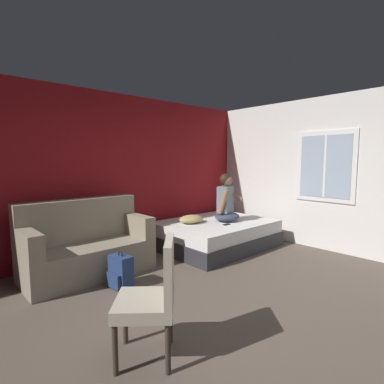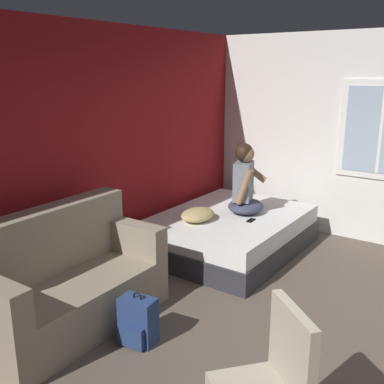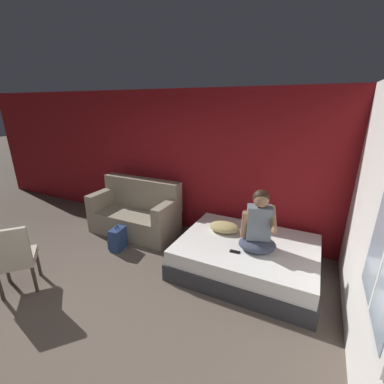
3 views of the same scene
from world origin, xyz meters
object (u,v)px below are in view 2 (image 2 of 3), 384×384
object	(u,v)px
bed	(231,232)
cell_phone	(251,220)
person_seated	(245,185)
throw_pillow	(198,215)
backpack	(138,321)
side_chair	(269,384)
couch	(67,283)

from	to	relation	value
bed	cell_phone	bearing A→B (deg)	-105.73
person_seated	cell_phone	xyz separation A→B (m)	(-0.25, -0.23, -0.35)
throw_pillow	backpack	bearing A→B (deg)	-161.20
bed	person_seated	bearing A→B (deg)	-32.10
side_chair	person_seated	size ratio (longest dim) A/B	1.12
side_chair	cell_phone	world-z (taller)	side_chair
bed	couch	world-z (taller)	couch
side_chair	cell_phone	bearing A→B (deg)	29.90
bed	side_chair	size ratio (longest dim) A/B	2.08
person_seated	cell_phone	size ratio (longest dim) A/B	6.08
cell_phone	person_seated	bearing A→B (deg)	128.92
couch	backpack	bearing A→B (deg)	-79.85
backpack	person_seated	bearing A→B (deg)	7.17
bed	throw_pillow	xyz separation A→B (m)	(-0.44, 0.20, 0.31)
bed	couch	bearing A→B (deg)	172.03
side_chair	backpack	distance (m)	1.52
couch	person_seated	world-z (taller)	person_seated
couch	person_seated	bearing A→B (deg)	-9.70
couch	cell_phone	xyz separation A→B (m)	(2.22, -0.65, 0.09)
side_chair	backpack	xyz separation A→B (m)	(0.47, 1.41, -0.34)
side_chair	throw_pillow	xyz separation A→B (m)	(2.21, 2.00, 0.02)
couch	person_seated	xyz separation A→B (m)	(2.47, -0.42, 0.44)
backpack	side_chair	bearing A→B (deg)	-108.50
throw_pillow	cell_phone	world-z (taller)	throw_pillow
bed	throw_pillow	bearing A→B (deg)	155.77
couch	cell_phone	distance (m)	2.31
throw_pillow	person_seated	bearing A→B (deg)	-26.40
side_chair	backpack	bearing A→B (deg)	71.50
couch	throw_pillow	bearing A→B (deg)	-3.80
side_chair	cell_phone	size ratio (longest dim) A/B	6.81
couch	throw_pillow	world-z (taller)	couch
bed	cell_phone	world-z (taller)	cell_phone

